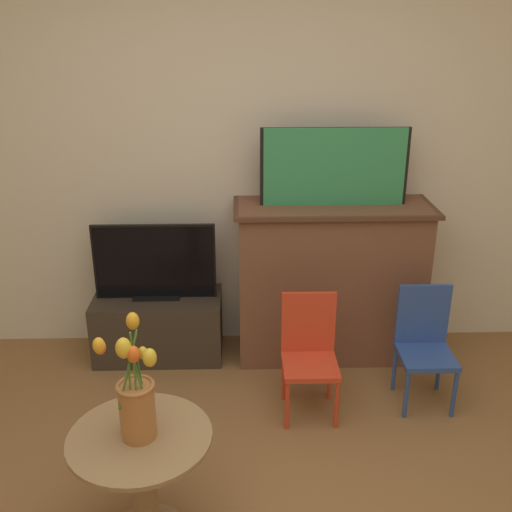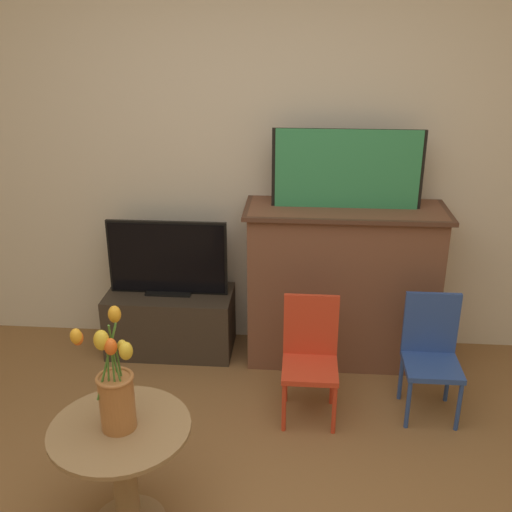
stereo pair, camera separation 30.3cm
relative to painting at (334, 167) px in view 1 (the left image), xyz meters
name	(u,v)px [view 1 (the left image)]	position (x,y,z in m)	size (l,w,h in m)	color
wall_back	(246,142)	(-0.52, 0.24, 0.10)	(8.00, 0.06, 2.70)	beige
fireplace_mantel	(330,279)	(0.01, -0.01, -0.72)	(1.21, 0.47, 1.01)	brown
painting	(334,167)	(0.00, 0.00, 0.00)	(0.88, 0.03, 0.46)	black
tv_stand	(159,326)	(-1.09, -0.01, -1.04)	(0.81, 0.40, 0.41)	#382D23
tv_monitor	(155,263)	(-1.09, 0.00, -0.60)	(0.76, 0.12, 0.49)	black
chair_red	(309,349)	(-0.19, -0.61, -0.87)	(0.30, 0.30, 0.68)	red
chair_blue	(424,341)	(0.47, -0.54, -0.87)	(0.30, 0.30, 0.68)	#2D4C99
side_table	(143,472)	(-0.97, -1.51, -0.90)	(0.58, 0.58, 0.52)	#99754C
vase_tulips	(136,398)	(-0.97, -1.51, -0.54)	(0.22, 0.21, 0.50)	#AD6B38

